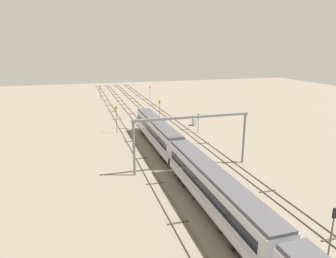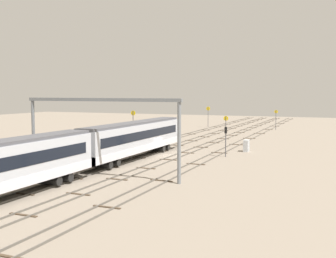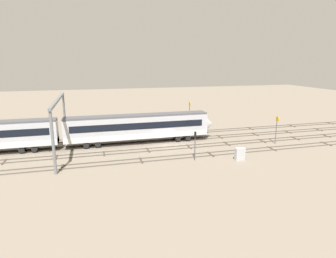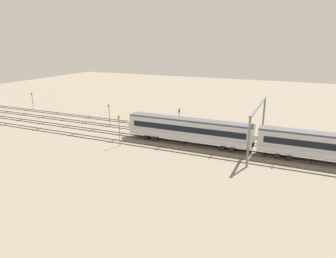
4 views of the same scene
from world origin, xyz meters
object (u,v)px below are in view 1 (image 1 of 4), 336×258
object	(u,v)px
speed_sign_mid_trackside	(116,116)
speed_sign_far_trackside	(150,91)
signal_light_trackside_approach	(332,227)
signal_light_trackside_departure	(198,120)
relay_cabinet	(194,122)
overhead_gantry	(192,129)
speed_sign_distant_end	(100,91)
speed_sign_near_foreground	(160,107)

from	to	relation	value
speed_sign_mid_trackside	speed_sign_far_trackside	world-z (taller)	speed_sign_mid_trackside
signal_light_trackside_approach	signal_light_trackside_departure	xyz separation A→B (m)	(41.31, -4.42, -0.51)
relay_cabinet	speed_sign_far_trackside	bearing A→B (deg)	2.13
signal_light_trackside_departure	relay_cabinet	size ratio (longest dim) A/B	2.34
speed_sign_mid_trackside	signal_light_trackside_departure	size ratio (longest dim) A/B	1.42
signal_light_trackside_departure	overhead_gantry	bearing A→B (deg)	155.14
speed_sign_mid_trackside	speed_sign_distant_end	distance (m)	41.92
speed_sign_near_foreground	speed_sign_distant_end	bearing A→B (deg)	22.65
overhead_gantry	speed_sign_mid_trackside	distance (m)	25.13
speed_sign_near_foreground	signal_light_trackside_departure	distance (m)	16.71
speed_sign_near_foreground	signal_light_trackside_approach	bearing A→B (deg)	179.88
overhead_gantry	signal_light_trackside_departure	bearing A→B (deg)	-24.86
overhead_gantry	speed_sign_distant_end	world-z (taller)	overhead_gantry
relay_cabinet	speed_sign_near_foreground	bearing A→B (deg)	30.40
speed_sign_distant_end	signal_light_trackside_approach	size ratio (longest dim) A/B	1.04
speed_sign_far_trackside	signal_light_trackside_approach	xyz separation A→B (m)	(-86.84, 4.50, 0.26)
speed_sign_mid_trackside	overhead_gantry	bearing A→B (deg)	-160.34
speed_sign_far_trackside	relay_cabinet	xyz separation A→B (m)	(-39.33, -1.46, -2.11)
speed_sign_distant_end	relay_cabinet	distance (m)	44.97
signal_light_trackside_departure	speed_sign_near_foreground	bearing A→B (deg)	14.89
speed_sign_near_foreground	signal_light_trackside_approach	world-z (taller)	signal_light_trackside_approach
overhead_gantry	speed_sign_mid_trackside	world-z (taller)	overhead_gantry
signal_light_trackside_approach	relay_cabinet	bearing A→B (deg)	-7.15
speed_sign_near_foreground	relay_cabinet	size ratio (longest dim) A/B	2.67
speed_sign_distant_end	speed_sign_near_foreground	bearing A→B (deg)	-157.35
speed_sign_far_trackside	signal_light_trackside_departure	distance (m)	45.53
speed_sign_mid_trackside	relay_cabinet	distance (m)	18.75
speed_sign_mid_trackside	signal_light_trackside_departure	bearing A→B (deg)	-106.71
overhead_gantry	relay_cabinet	world-z (taller)	overhead_gantry
speed_sign_distant_end	relay_cabinet	world-z (taller)	speed_sign_distant_end
speed_sign_near_foreground	signal_light_trackside_approach	size ratio (longest dim) A/B	0.94
overhead_gantry	speed_sign_far_trackside	size ratio (longest dim) A/B	3.86
speed_sign_mid_trackside	speed_sign_distant_end	xyz separation A→B (m)	(41.92, 0.21, -0.22)
signal_light_trackside_approach	signal_light_trackside_departure	distance (m)	41.55
speed_sign_near_foreground	speed_sign_far_trackside	xyz separation A→B (m)	(29.38, -4.37, -0.05)
overhead_gantry	relay_cabinet	distance (m)	27.17
speed_sign_near_foreground	relay_cabinet	distance (m)	11.74
speed_sign_distant_end	relay_cabinet	size ratio (longest dim) A/B	2.95
speed_sign_near_foreground	speed_sign_far_trackside	bearing A→B (deg)	-8.47
speed_sign_mid_trackside	signal_light_trackside_approach	distance (m)	48.07
signal_light_trackside_approach	signal_light_trackside_departure	world-z (taller)	signal_light_trackside_approach
speed_sign_mid_trackside	speed_sign_distant_end	bearing A→B (deg)	0.29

